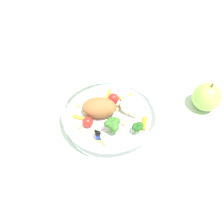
% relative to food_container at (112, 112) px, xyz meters
% --- Properties ---
extents(ground_plane, '(2.40, 2.40, 0.00)m').
position_rel_food_container_xyz_m(ground_plane, '(0.00, 0.01, -0.03)').
color(ground_plane, silver).
extents(food_container, '(0.23, 0.23, 0.06)m').
position_rel_food_container_xyz_m(food_container, '(0.00, 0.00, 0.00)').
color(food_container, white).
rests_on(food_container, ground_plane).
extents(loose_apple, '(0.07, 0.07, 0.08)m').
position_rel_food_container_xyz_m(loose_apple, '(-0.02, -0.23, 0.00)').
color(loose_apple, '#8CB74C').
rests_on(loose_apple, ground_plane).
extents(folded_napkin, '(0.16, 0.16, 0.01)m').
position_rel_food_container_xyz_m(folded_napkin, '(0.07, 0.26, -0.03)').
color(folded_napkin, white).
rests_on(folded_napkin, ground_plane).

